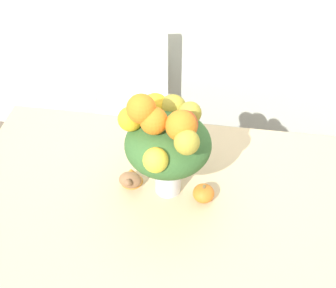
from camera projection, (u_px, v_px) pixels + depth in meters
dining_table at (154, 219)px, 1.86m from camera, size 1.55×1.05×0.73m
flower_vase at (167, 140)px, 1.70m from camera, size 0.34×0.38×0.47m
pumpkin at (204, 193)px, 1.81m from camera, size 0.08×0.08×0.08m
turkey_figurine at (131, 177)px, 1.87m from camera, size 0.09×0.12×0.07m
dining_chair_near_window at (133, 106)px, 2.67m from camera, size 0.47×0.47×0.91m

